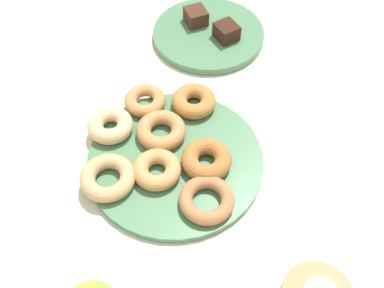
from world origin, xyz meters
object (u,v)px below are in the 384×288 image
at_px(donut_5, 194,101).
at_px(donut_7, 110,125).
at_px(cake_plate, 208,34).
at_px(donut_0, 145,101).
at_px(donut_plate, 175,160).
at_px(donut_4, 161,130).
at_px(brownie_near, 196,16).
at_px(donut_1, 206,160).
at_px(donut_6, 108,178).
at_px(donut_2, 207,200).
at_px(brownie_far, 226,31).
at_px(donut_3, 157,170).

xyz_separation_m(donut_5, donut_7, (0.02, -0.16, 0.00)).
height_order(donut_7, cake_plate, donut_7).
distance_m(donut_0, donut_5, 0.09).
height_order(donut_plate, donut_4, donut_4).
xyz_separation_m(donut_4, donut_5, (-0.05, 0.07, 0.00)).
bearing_deg(brownie_near, cake_plate, 26.57).
bearing_deg(donut_0, donut_1, 23.62).
bearing_deg(donut_6, cake_plate, 139.83).
bearing_deg(donut_2, donut_1, 163.60).
bearing_deg(donut_0, donut_5, 72.24).
bearing_deg(donut_0, brownie_far, 124.06).
height_order(donut_plate, donut_7, donut_7).
distance_m(donut_0, donut_3, 0.16).
bearing_deg(donut_2, donut_0, -168.07).
xyz_separation_m(donut_3, donut_6, (-0.01, -0.08, -0.00)).
distance_m(donut_0, brownie_near, 0.26).
bearing_deg(donut_6, donut_4, 124.13).
xyz_separation_m(donut_4, cake_plate, (-0.25, 0.16, -0.02)).
bearing_deg(donut_5, donut_6, -55.79).
distance_m(donut_7, brownie_far, 0.33).
distance_m(donut_4, donut_7, 0.09).
relative_size(brownie_near, brownie_far, 1.00).
distance_m(donut_3, cake_plate, 0.38).
xyz_separation_m(donut_1, donut_4, (-0.08, -0.06, -0.00)).
xyz_separation_m(donut_1, cake_plate, (-0.33, 0.10, -0.02)).
relative_size(donut_0, donut_7, 0.95).
bearing_deg(donut_3, cake_plate, 149.92).
height_order(donut_5, donut_7, same).
bearing_deg(cake_plate, donut_plate, -26.64).
bearing_deg(donut_6, brownie_near, 144.69).
bearing_deg(donut_4, brownie_far, 138.40).
height_order(donut_0, donut_7, donut_7).
bearing_deg(donut_0, donut_3, -5.00).
distance_m(cake_plate, brownie_far, 0.05).
distance_m(donut_3, donut_5, 0.16).
bearing_deg(donut_4, donut_7, -112.67).
height_order(donut_plate, brownie_far, brownie_far).
distance_m(donut_2, donut_5, 0.21).
xyz_separation_m(donut_6, brownie_near, (-0.36, 0.25, 0.01)).
distance_m(donut_plate, donut_5, 0.13).
height_order(donut_3, donut_5, donut_5).
bearing_deg(cake_plate, donut_7, -49.41).
distance_m(donut_2, cake_plate, 0.42).
height_order(donut_7, brownie_near, brownie_near).
distance_m(donut_0, donut_4, 0.08).
bearing_deg(donut_5, donut_4, -55.67).
height_order(donut_3, cake_plate, donut_3).
relative_size(donut_3, donut_7, 0.99).
bearing_deg(donut_2, donut_4, -166.51).
xyz_separation_m(donut_7, cake_plate, (-0.21, 0.25, -0.02)).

